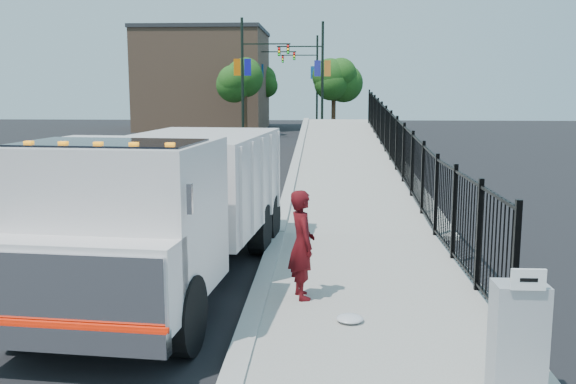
{
  "coord_description": "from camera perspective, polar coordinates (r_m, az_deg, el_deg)",
  "views": [
    {
      "loc": [
        1.02,
        -10.3,
        3.39
      ],
      "look_at": [
        0.34,
        2.0,
        1.4
      ],
      "focal_mm": 40.0,
      "sensor_mm": 36.0,
      "label": 1
    }
  ],
  "objects": [
    {
      "name": "ground",
      "position": [
        10.89,
        -2.38,
        -8.95
      ],
      "size": [
        120.0,
        120.0,
        0.0
      ],
      "primitive_type": "plane",
      "color": "black",
      "rests_on": "ground"
    },
    {
      "name": "sidewalk",
      "position": [
        8.99,
        8.95,
        -12.66
      ],
      "size": [
        3.55,
        12.0,
        0.12
      ],
      "primitive_type": "cube",
      "color": "#9E998E",
      "rests_on": "ground"
    },
    {
      "name": "curb",
      "position": [
        8.99,
        -3.64,
        -12.42
      ],
      "size": [
        0.3,
        12.0,
        0.16
      ],
      "primitive_type": "cube",
      "color": "#ADAAA3",
      "rests_on": "ground"
    },
    {
      "name": "ramp",
      "position": [
        26.54,
        5.53,
        1.8
      ],
      "size": [
        3.95,
        24.06,
        3.19
      ],
      "primitive_type": "cube",
      "rotation": [
        0.06,
        0.0,
        0.0
      ],
      "color": "#9E998E",
      "rests_on": "ground"
    },
    {
      "name": "iron_fence",
      "position": [
        22.58,
        9.6,
        2.72
      ],
      "size": [
        0.1,
        28.0,
        1.8
      ],
      "primitive_type": "cube",
      "color": "black",
      "rests_on": "ground"
    },
    {
      "name": "truck",
      "position": [
        11.04,
        -10.52,
        -0.66
      ],
      "size": [
        3.25,
        8.15,
        2.72
      ],
      "rotation": [
        0.0,
        0.0,
        -0.09
      ],
      "color": "black",
      "rests_on": "ground"
    },
    {
      "name": "worker",
      "position": [
        10.05,
        1.24,
        -4.68
      ],
      "size": [
        0.58,
        0.72,
        1.72
      ],
      "primitive_type": "imported",
      "rotation": [
        0.0,
        0.0,
        1.87
      ],
      "color": "#4F0A0E",
      "rests_on": "sidewalk"
    },
    {
      "name": "utility_cabinet",
      "position": [
        7.41,
        19.74,
        -12.29
      ],
      "size": [
        0.55,
        0.4,
        1.25
      ],
      "primitive_type": "cube",
      "color": "gray",
      "rests_on": "sidewalk"
    },
    {
      "name": "arrow_sign",
      "position": [
        6.98,
        20.58,
        -7.29
      ],
      "size": [
        0.35,
        0.04,
        0.22
      ],
      "primitive_type": "cube",
      "color": "white",
      "rests_on": "utility_cabinet"
    },
    {
      "name": "debris",
      "position": [
        9.3,
        5.52,
        -11.12
      ],
      "size": [
        0.39,
        0.39,
        0.1
      ],
      "primitive_type": "ellipsoid",
      "color": "silver",
      "rests_on": "sidewalk"
    },
    {
      "name": "light_pole_0",
      "position": [
        43.36,
        -3.67,
        10.44
      ],
      "size": [
        3.77,
        0.22,
        8.0
      ],
      "color": "black",
      "rests_on": "ground"
    },
    {
      "name": "light_pole_1",
      "position": [
        45.74,
        2.69,
        10.38
      ],
      "size": [
        3.78,
        0.22,
        8.0
      ],
      "color": "black",
      "rests_on": "ground"
    },
    {
      "name": "light_pole_2",
      "position": [
        52.42,
        -2.48,
        10.23
      ],
      "size": [
        3.77,
        0.22,
        8.0
      ],
      "color": "black",
      "rests_on": "ground"
    },
    {
      "name": "light_pole_3",
      "position": [
        57.55,
        2.29,
        10.13
      ],
      "size": [
        3.78,
        0.22,
        8.0
      ],
      "color": "black",
      "rests_on": "ground"
    },
    {
      "name": "tree_0",
      "position": [
        45.81,
        -3.89,
        9.86
      ],
      "size": [
        2.81,
        2.81,
        5.4
      ],
      "color": "#382314",
      "rests_on": "ground"
    },
    {
      "name": "tree_1",
      "position": [
        51.45,
        4.1,
        9.78
      ],
      "size": [
        2.81,
        2.81,
        5.41
      ],
      "color": "#382314",
      "rests_on": "ground"
    },
    {
      "name": "tree_2",
      "position": [
        57.95,
        -2.28,
        9.7
      ],
      "size": [
        2.44,
        2.44,
        5.22
      ],
      "color": "#382314",
      "rests_on": "ground"
    },
    {
      "name": "building",
      "position": [
        55.22,
        -7.39,
        9.73
      ],
      "size": [
        10.0,
        10.0,
        8.0
      ],
      "primitive_type": "cube",
      "color": "#8C664C",
      "rests_on": "ground"
    }
  ]
}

